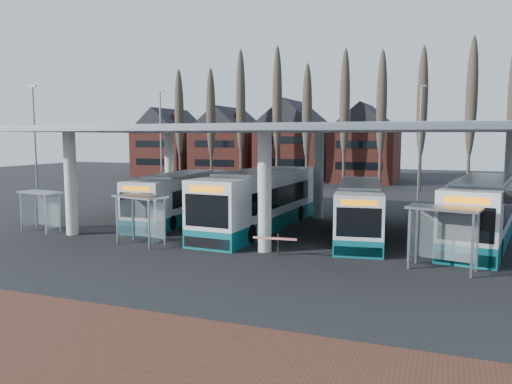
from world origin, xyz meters
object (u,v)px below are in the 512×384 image
at_px(bus_0, 181,198).
at_px(shelter_0, 42,202).
at_px(bus_2, 359,210).
at_px(shelter_1, 142,209).
at_px(shelter_2, 444,224).
at_px(bus_3, 482,212).
at_px(bus_1, 260,201).

height_order(bus_0, shelter_0, bus_0).
distance_m(bus_2, shelter_1, 12.26).
bearing_deg(shelter_0, shelter_2, 7.35).
xyz_separation_m(bus_0, shelter_1, (1.98, -7.55, 0.39)).
bearing_deg(shelter_1, bus_2, 45.34).
bearing_deg(shelter_1, bus_3, 36.56).
xyz_separation_m(bus_1, shelter_0, (-12.02, -5.50, 0.04)).
distance_m(bus_1, shelter_2, 12.42).
bearing_deg(shelter_1, bus_1, 69.83).
distance_m(bus_0, bus_1, 6.34).
relative_size(bus_1, bus_3, 1.04).
height_order(shelter_1, shelter_2, shelter_2).
xyz_separation_m(bus_2, bus_3, (6.54, 0.77, 0.18)).
xyz_separation_m(bus_1, shelter_2, (10.79, -6.15, 0.27)).
distance_m(bus_2, shelter_0, 18.99).
bearing_deg(bus_2, shelter_0, -172.06).
xyz_separation_m(bus_2, shelter_0, (-18.16, -5.57, 0.30)).
bearing_deg(shelter_2, shelter_1, -166.80).
bearing_deg(shelter_0, bus_1, 33.57).
bearing_deg(shelter_2, bus_3, 86.99).
height_order(bus_0, bus_3, bus_3).
height_order(shelter_0, shelter_2, shelter_2).
relative_size(bus_2, shelter_1, 3.71).
bearing_deg(shelter_2, bus_1, 162.44).
xyz_separation_m(bus_3, shelter_1, (-16.93, -7.27, 0.27)).
relative_size(shelter_0, shelter_1, 0.91).
bearing_deg(shelter_0, bus_3, 23.37).
relative_size(bus_2, shelter_2, 3.56).
bearing_deg(bus_3, shelter_0, -156.32).
height_order(bus_0, bus_1, bus_1).
height_order(bus_3, shelter_1, bus_3).
bearing_deg(bus_0, shelter_2, -27.50).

